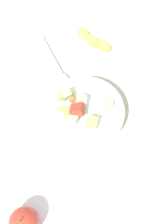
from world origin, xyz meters
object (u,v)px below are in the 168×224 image
object	(u,v)px
banana_whole	(93,40)
whole_apple	(24,222)
salad_bowl	(84,113)
serving_spoon	(57,68)

from	to	relation	value
banana_whole	whole_apple	bearing A→B (deg)	-43.19
salad_bowl	whole_apple	world-z (taller)	salad_bowl
salad_bowl	serving_spoon	distance (m)	0.21
whole_apple	banana_whole	size ratio (longest dim) A/B	0.59
whole_apple	banana_whole	distance (m)	0.63
serving_spoon	whole_apple	distance (m)	0.49
salad_bowl	serving_spoon	size ratio (longest dim) A/B	0.99
salad_bowl	serving_spoon	xyz separation A→B (m)	(-0.21, 0.00, -0.03)
whole_apple	serving_spoon	bearing A→B (deg)	146.95
whole_apple	salad_bowl	bearing A→B (deg)	127.38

